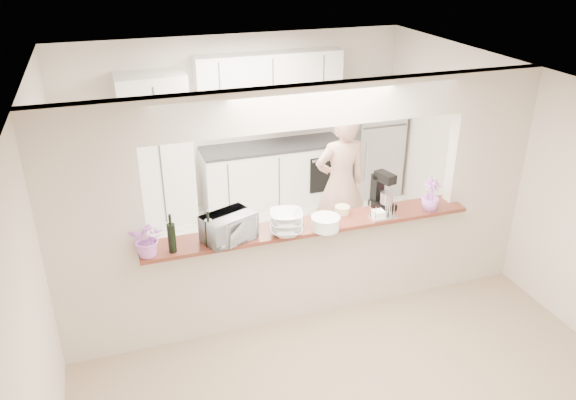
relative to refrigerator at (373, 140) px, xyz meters
name	(u,v)px	position (x,y,z in m)	size (l,w,h in m)	color
floor	(307,310)	(-2.05, -2.65, -0.85)	(6.00, 6.00, 0.00)	tan
tile_overlay	(267,243)	(-2.05, -1.10, -0.84)	(5.00, 2.90, 0.01)	beige
partition	(310,187)	(-2.05, -2.65, 0.63)	(5.00, 0.15, 2.50)	beige
bar_counter	(308,265)	(-2.05, -2.65, -0.27)	(3.40, 0.38, 1.09)	beige
kitchen_cabinets	(230,147)	(-2.24, 0.07, 0.12)	(3.15, 0.62, 2.25)	white
refrigerator	(373,140)	(0.00, 0.00, 0.00)	(0.75, 0.70, 1.70)	#B3B3B8
flower_left	(148,238)	(-3.65, -2.80, 0.42)	(0.32, 0.27, 0.35)	#E076CE
wine_bottle_a	(209,232)	(-3.10, -2.80, 0.38)	(0.07, 0.07, 0.36)	black
wine_bottle_b	(172,237)	(-3.44, -2.80, 0.39)	(0.08, 0.08, 0.38)	black
toaster_oven	(229,227)	(-2.90, -2.75, 0.37)	(0.48, 0.32, 0.26)	#9E9EA2
serving_bowls	(286,224)	(-2.35, -2.82, 0.36)	(0.32, 0.32, 0.23)	silver
plate_stack_a	(325,223)	(-1.95, -2.84, 0.31)	(0.29, 0.29, 0.13)	white
plate_stack_b	(325,224)	(-1.95, -2.84, 0.29)	(0.28, 0.28, 0.10)	white
red_bowl	(296,222)	(-2.20, -2.68, 0.27)	(0.15, 0.15, 0.07)	maroon
tan_bowl	(342,210)	(-1.65, -2.57, 0.28)	(0.16, 0.16, 0.07)	beige
utensil_caddy	(384,208)	(-1.29, -2.80, 0.35)	(0.27, 0.16, 0.25)	silver
stand_mixer	(382,192)	(-1.20, -2.59, 0.42)	(0.24, 0.31, 0.41)	black
flower_right	(431,195)	(-0.75, -2.80, 0.41)	(0.20, 0.20, 0.35)	#A860B3
person	(340,184)	(-1.21, -1.54, 0.07)	(0.67, 0.44, 1.84)	#D8A68C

